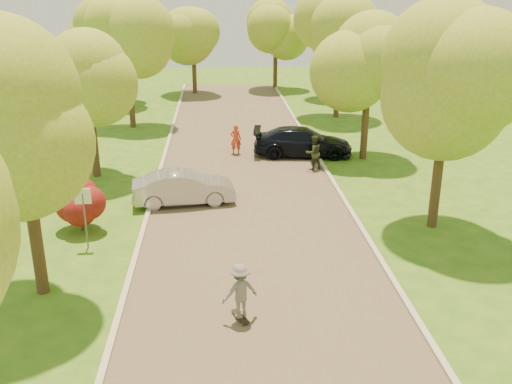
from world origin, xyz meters
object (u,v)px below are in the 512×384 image
object	(u,v)px
dark_sedan	(303,142)
longboard	(240,316)
person_olive	(313,153)
silver_sedan	(184,188)
skateboarder	(240,291)
street_sign	(84,206)
person_striped	(236,139)

from	to	relation	value
dark_sedan	longboard	size ratio (longest dim) A/B	6.31
longboard	person_olive	world-z (taller)	person_olive
silver_sedan	skateboarder	xyz separation A→B (m)	(1.95, -8.95, 0.19)
street_sign	silver_sedan	world-z (taller)	street_sign
skateboarder	person_striped	world-z (taller)	skateboarder
street_sign	silver_sedan	bearing A→B (deg)	52.23
skateboarder	person_olive	size ratio (longest dim) A/B	0.90
dark_sedan	skateboarder	distance (m)	16.15
longboard	street_sign	bearing A→B (deg)	-65.46
silver_sedan	longboard	distance (m)	9.17
person_olive	longboard	bearing A→B (deg)	50.85
person_striped	person_olive	bearing A→B (deg)	145.82
person_striped	person_olive	distance (m)	4.79
silver_sedan	skateboarder	distance (m)	9.16
skateboarder	longboard	bearing A→B (deg)	68.50
street_sign	person_olive	size ratio (longest dim) A/B	1.26
longboard	skateboarder	world-z (taller)	skateboarder
person_striped	person_olive	size ratio (longest dim) A/B	0.94
silver_sedan	longboard	xyz separation A→B (m)	(1.95, -8.95, -0.61)
longboard	dark_sedan	bearing A→B (deg)	-125.91
silver_sedan	person_olive	world-z (taller)	person_olive
skateboarder	person_olive	xyz separation A→B (m)	(4.18, 13.19, -0.02)
longboard	person_striped	distance (m)	16.24
street_sign	person_striped	world-z (taller)	street_sign
street_sign	longboard	world-z (taller)	street_sign
street_sign	dark_sedan	distance (m)	14.10
silver_sedan	person_striped	bearing A→B (deg)	-25.23
street_sign	skateboarder	xyz separation A→B (m)	(5.08, -4.90, -0.68)
dark_sedan	silver_sedan	bearing A→B (deg)	144.78
skateboarder	person_olive	bearing A→B (deg)	-129.09
dark_sedan	longboard	xyz separation A→B (m)	(-4.02, -15.64, -0.67)
dark_sedan	person_striped	size ratio (longest dim) A/B	3.22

